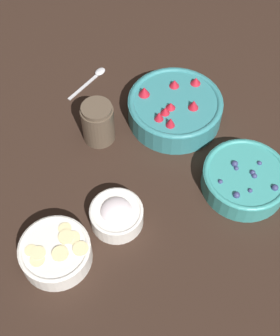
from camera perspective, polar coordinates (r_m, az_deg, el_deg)
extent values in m
plane|color=black|center=(1.06, 1.69, -0.71)|extent=(4.00, 4.00, 0.00)
cylinder|color=teal|center=(1.14, 4.26, 7.11)|extent=(0.23, 0.23, 0.06)
torus|color=teal|center=(1.12, 4.35, 7.98)|extent=(0.23, 0.23, 0.02)
cylinder|color=#B21928|center=(1.13, 4.32, 7.68)|extent=(0.18, 0.18, 0.02)
cone|color=#B21928|center=(1.08, 2.55, 6.29)|extent=(0.04, 0.04, 0.03)
cone|color=#B21928|center=(1.09, 3.08, 6.96)|extent=(0.04, 0.04, 0.02)
cone|color=#B21928|center=(1.11, 6.54, 7.66)|extent=(0.04, 0.04, 0.03)
cone|color=#B21928|center=(1.15, 4.20, 10.21)|extent=(0.03, 0.03, 0.02)
cone|color=#B21928|center=(1.13, 0.51, 9.30)|extent=(0.05, 0.05, 0.03)
cone|color=#B21928|center=(1.16, 6.80, 10.46)|extent=(0.04, 0.04, 0.02)
cone|color=#B21928|center=(1.07, 3.73, 5.57)|extent=(0.03, 0.03, 0.03)
cone|color=#B21928|center=(1.10, 3.75, 7.55)|extent=(0.04, 0.04, 0.02)
cylinder|color=teal|center=(1.05, 12.60, -1.38)|extent=(0.19, 0.19, 0.05)
torus|color=teal|center=(1.03, 12.82, -0.73)|extent=(0.19, 0.19, 0.01)
cylinder|color=navy|center=(1.04, 12.74, -0.96)|extent=(0.15, 0.15, 0.02)
sphere|color=navy|center=(1.05, 14.35, 0.56)|extent=(0.01, 0.01, 0.01)
sphere|color=navy|center=(1.00, 11.67, -3.25)|extent=(0.02, 0.02, 0.02)
sphere|color=navy|center=(1.03, 13.77, -0.96)|extent=(0.01, 0.01, 0.01)
sphere|color=navy|center=(1.02, 16.11, -2.33)|extent=(0.01, 0.01, 0.01)
sphere|color=navy|center=(1.03, 13.56, -0.56)|extent=(0.01, 0.01, 0.01)
sphere|color=navy|center=(1.04, 11.46, 0.49)|extent=(0.02, 0.02, 0.02)
sphere|color=navy|center=(1.04, 11.65, 0.12)|extent=(0.01, 0.01, 0.01)
sphere|color=navy|center=(1.01, 9.76, -1.66)|extent=(0.01, 0.01, 0.01)
sphere|color=navy|center=(1.01, 13.27, -2.71)|extent=(0.01, 0.01, 0.01)
cylinder|color=white|center=(0.96, -10.22, -10.15)|extent=(0.14, 0.14, 0.05)
torus|color=white|center=(0.94, -10.42, -9.61)|extent=(0.14, 0.14, 0.01)
cylinder|color=beige|center=(0.95, -10.35, -9.79)|extent=(0.11, 0.11, 0.01)
cylinder|color=beige|center=(0.93, -12.39, -10.91)|extent=(0.03, 0.03, 0.00)
cylinder|color=beige|center=(0.93, -7.25, -9.75)|extent=(0.03, 0.03, 0.01)
cylinder|color=beige|center=(0.93, -7.26, -9.71)|extent=(0.02, 0.02, 0.01)
cylinder|color=beige|center=(0.93, -9.70, -10.28)|extent=(0.03, 0.03, 0.01)
cylinder|color=beige|center=(0.95, -9.14, -7.33)|extent=(0.03, 0.03, 0.00)
cylinder|color=beige|center=(0.94, -8.97, -8.33)|extent=(0.03, 0.03, 0.01)
cylinder|color=beige|center=(0.94, -8.17, -8.44)|extent=(0.03, 0.03, 0.00)
cylinder|color=beige|center=(0.94, -12.32, -10.12)|extent=(0.03, 0.03, 0.01)
cylinder|color=beige|center=(0.94, -13.14, -9.78)|extent=(0.02, 0.02, 0.00)
cylinder|color=white|center=(0.98, -2.86, -5.85)|extent=(0.11, 0.11, 0.04)
torus|color=white|center=(0.97, -2.91, -5.28)|extent=(0.11, 0.11, 0.01)
cylinder|color=white|center=(0.97, -2.89, -5.47)|extent=(0.09, 0.09, 0.01)
ellipsoid|color=white|center=(0.97, -2.91, -5.28)|extent=(0.07, 0.07, 0.03)
cylinder|color=brown|center=(1.09, -5.12, 5.40)|extent=(0.08, 0.08, 0.10)
cylinder|color=#472819|center=(1.10, -5.09, 5.14)|extent=(0.06, 0.06, 0.07)
cylinder|color=brown|center=(1.05, -5.34, 7.22)|extent=(0.07, 0.07, 0.01)
cube|color=silver|center=(1.24, -6.93, 9.81)|extent=(0.10, 0.07, 0.01)
ellipsoid|color=silver|center=(1.27, -4.89, 11.63)|extent=(0.04, 0.04, 0.01)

